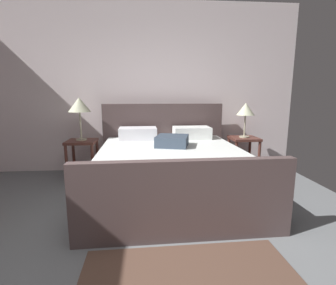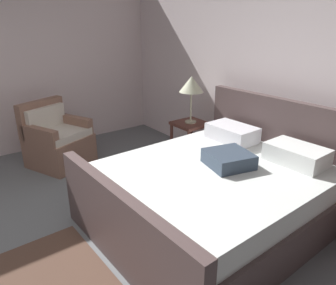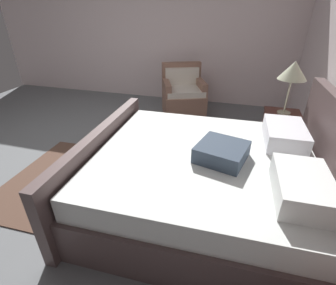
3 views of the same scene
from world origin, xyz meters
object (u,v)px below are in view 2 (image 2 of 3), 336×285
object	(u,v)px
bed	(217,192)
armchair	(57,141)
table_lamp_left	(191,85)
nightstand_left	(190,136)

from	to	relation	value
bed	armchair	distance (m)	2.52
table_lamp_left	armchair	distance (m)	2.05
nightstand_left	table_lamp_left	world-z (taller)	table_lamp_left
nightstand_left	armchair	xyz separation A→B (m)	(-1.09, -1.55, -0.06)
nightstand_left	bed	bearing A→B (deg)	-30.61
table_lamp_left	armchair	bearing A→B (deg)	-125.08
nightstand_left	armchair	size ratio (longest dim) A/B	0.63
table_lamp_left	nightstand_left	bearing A→B (deg)	0.00
armchair	table_lamp_left	bearing A→B (deg)	54.92
bed	nightstand_left	size ratio (longest dim) A/B	3.74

